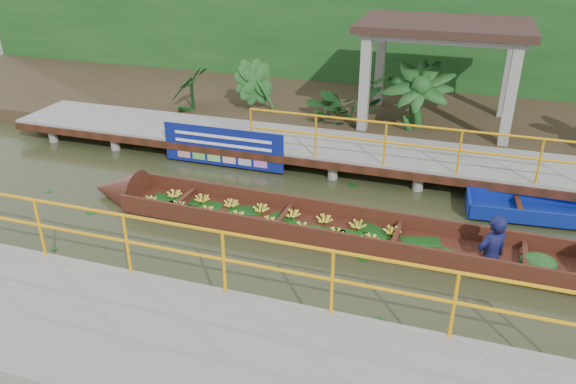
% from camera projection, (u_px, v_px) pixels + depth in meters
% --- Properties ---
extents(ground, '(80.00, 80.00, 0.00)m').
position_uv_depth(ground, '(252.00, 225.00, 11.38)').
color(ground, '#2B2F17').
rests_on(ground, ground).
extents(land_strip, '(30.00, 8.00, 0.45)m').
position_uv_depth(land_strip, '(339.00, 108.00, 17.68)').
color(land_strip, '#352B1A').
rests_on(land_strip, ground).
extents(far_dock, '(16.00, 2.06, 1.66)m').
position_uv_depth(far_dock, '(302.00, 145.00, 14.09)').
color(far_dock, gray).
rests_on(far_dock, ground).
extents(near_dock, '(18.00, 2.40, 1.73)m').
position_uv_depth(near_dock, '(205.00, 365.00, 7.38)').
color(near_dock, gray).
rests_on(near_dock, ground).
extents(pavilion, '(4.40, 3.00, 3.00)m').
position_uv_depth(pavilion, '(444.00, 36.00, 14.68)').
color(pavilion, gray).
rests_on(pavilion, ground).
extents(foliage_backdrop, '(30.00, 0.80, 4.00)m').
position_uv_depth(foliage_backdrop, '(358.00, 36.00, 19.04)').
color(foliage_backdrop, '#154318').
rests_on(foliage_backdrop, ground).
extents(vendor_boat, '(11.25, 1.43, 2.21)m').
position_uv_depth(vendor_boat, '(349.00, 228.00, 10.81)').
color(vendor_boat, '#35190E').
rests_on(vendor_boat, ground).
extents(blue_banner, '(3.14, 0.04, 0.98)m').
position_uv_depth(blue_banner, '(223.00, 147.00, 13.74)').
color(blue_banner, navy).
rests_on(blue_banner, ground).
extents(tropical_plants, '(14.24, 1.24, 1.55)m').
position_uv_depth(tropical_plants, '(404.00, 103.00, 14.74)').
color(tropical_plants, '#154318').
rests_on(tropical_plants, ground).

